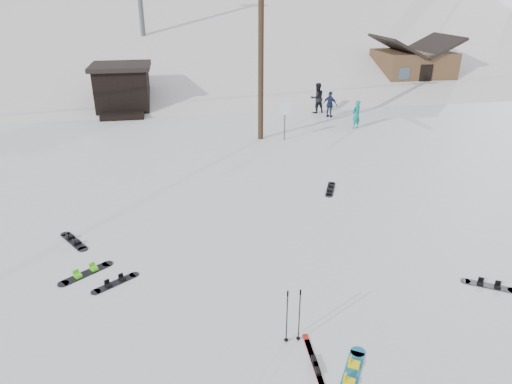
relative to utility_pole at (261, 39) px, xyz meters
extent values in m
plane|color=white|center=(-2.00, -14.00, -4.68)|extent=(200.00, 200.00, 0.00)
cube|color=white|center=(-2.00, 41.00, -16.68)|extent=(60.00, 85.24, 65.97)
cube|color=white|center=(36.00, 36.00, -15.68)|extent=(45.66, 93.98, 54.59)
cylinder|color=#3A2819|center=(0.00, 0.00, -0.18)|extent=(0.26, 0.26, 9.00)
cylinder|color=#595B60|center=(1.10, -0.40, -3.78)|extent=(0.07, 0.07, 1.80)
cube|color=white|center=(1.10, -0.44, -3.13)|extent=(0.50, 0.04, 0.60)
cube|color=black|center=(-7.00, 7.00, -3.43)|extent=(3.00, 3.00, 2.50)
cube|color=black|center=(-7.00, 7.00, -2.06)|extent=(3.40, 3.40, 0.25)
cube|color=black|center=(-7.00, 5.20, -4.53)|extent=(2.40, 1.20, 0.30)
cube|color=brown|center=(13.00, 10.00, -3.33)|extent=(5.00, 4.00, 2.70)
cube|color=black|center=(11.65, 10.00, -1.63)|extent=(2.69, 4.40, 1.43)
cube|color=black|center=(14.35, 10.00, -1.63)|extent=(2.69, 4.40, 1.43)
cube|color=black|center=(13.00, 7.98, -3.58)|extent=(0.90, 0.06, 1.90)
cube|color=#1A7AAE|center=(-1.09, -15.10, -4.67)|extent=(0.95, 1.26, 0.03)
cylinder|color=#1A7AAE|center=(-0.74, -14.55, -4.67)|extent=(0.30, 0.30, 0.03)
cube|color=yellow|center=(-0.96, -14.90, -4.61)|extent=(0.27, 0.25, 0.09)
cube|color=yellow|center=(-1.22, -15.29, -4.61)|extent=(0.27, 0.25, 0.09)
cube|color=#AB1A11|center=(-1.70, -14.87, -4.67)|extent=(0.18, 1.69, 0.02)
cube|color=black|center=(-1.70, -14.87, -4.62)|extent=(0.10, 0.31, 0.08)
cube|color=#AB1A11|center=(-1.69, -14.70, -4.67)|extent=(0.18, 1.69, 0.02)
cube|color=black|center=(-1.69, -14.70, -4.62)|extent=(0.10, 0.31, 0.08)
cylinder|color=black|center=(-2.10, -14.00, -4.06)|extent=(0.02, 0.02, 1.25)
cylinder|color=black|center=(-2.10, -14.00, -4.62)|extent=(0.09, 0.09, 0.01)
cylinder|color=black|center=(-2.10, -14.00, -3.46)|extent=(0.04, 0.04, 0.11)
cylinder|color=black|center=(-1.84, -14.00, -4.06)|extent=(0.02, 0.02, 1.25)
cylinder|color=black|center=(-1.84, -14.00, -4.62)|extent=(0.09, 0.09, 0.01)
cylinder|color=black|center=(-1.84, -14.00, -3.46)|extent=(0.04, 0.04, 0.11)
cube|color=black|center=(-5.80, -11.24, -4.67)|extent=(1.01, 0.79, 0.02)
cylinder|color=black|center=(-5.37, -10.94, -4.67)|extent=(0.24, 0.24, 0.02)
cylinder|color=black|center=(-6.24, -11.53, -4.67)|extent=(0.24, 0.24, 0.02)
cube|color=black|center=(-5.65, -11.13, -4.62)|extent=(0.20, 0.21, 0.07)
cube|color=black|center=(-5.96, -11.34, -4.62)|extent=(0.20, 0.21, 0.07)
cube|color=black|center=(-7.20, -8.90, -4.67)|extent=(0.90, 1.16, 0.02)
cylinder|color=black|center=(-7.54, -8.40, -4.67)|extent=(0.28, 0.28, 0.02)
cylinder|color=black|center=(-6.87, -9.40, -4.67)|extent=(0.28, 0.28, 0.02)
cube|color=black|center=(-7.32, -8.72, -4.62)|extent=(0.25, 0.23, 0.08)
cube|color=black|center=(-7.08, -9.08, -4.62)|extent=(0.25, 0.23, 0.08)
cube|color=black|center=(-6.59, -10.67, -4.67)|extent=(1.15, 0.96, 0.03)
cylinder|color=black|center=(-6.10, -10.30, -4.67)|extent=(0.28, 0.28, 0.03)
cylinder|color=black|center=(-7.08, -11.04, -4.67)|extent=(0.28, 0.28, 0.03)
cube|color=#5DEE1C|center=(-6.41, -10.54, -4.62)|extent=(0.24, 0.25, 0.08)
cube|color=#5DEE1C|center=(-6.77, -10.80, -4.62)|extent=(0.24, 0.25, 0.08)
cube|color=black|center=(3.30, -12.98, -4.67)|extent=(1.03, 0.77, 0.02)
cylinder|color=black|center=(2.85, -12.70, -4.67)|extent=(0.24, 0.24, 0.02)
cube|color=black|center=(3.46, -13.08, -4.62)|extent=(0.20, 0.22, 0.07)
cube|color=black|center=(3.13, -12.88, -4.62)|extent=(0.20, 0.22, 0.07)
cube|color=black|center=(1.36, -6.60, -4.67)|extent=(0.72, 1.18, 0.02)
cylinder|color=black|center=(1.60, -6.06, -4.67)|extent=(0.27, 0.27, 0.02)
cylinder|color=black|center=(1.13, -7.13, -4.67)|extent=(0.27, 0.27, 0.02)
cube|color=black|center=(1.45, -6.40, -4.62)|extent=(0.23, 0.21, 0.08)
cube|color=black|center=(1.28, -6.79, -4.62)|extent=(0.23, 0.21, 0.08)
imported|color=#0D8A82|center=(5.25, 0.90, -3.94)|extent=(0.64, 0.56, 1.48)
imported|color=black|center=(4.22, 4.47, -3.81)|extent=(0.97, 0.82, 1.75)
imported|color=#BB424D|center=(11.92, 8.72, -3.90)|extent=(1.15, 0.91, 1.56)
imported|color=#1C2248|center=(4.65, 3.34, -3.95)|extent=(0.86, 0.86, 1.47)
camera|label=1|loc=(-4.02, -21.16, 2.03)|focal=32.00mm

